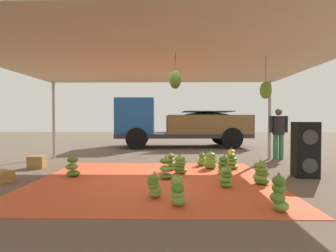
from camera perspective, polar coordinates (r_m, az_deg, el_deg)
The scene contains 22 objects.
ground_plane at distance 8.91m, azimuth -1.69°, elevation -7.45°, with size 40.00×40.00×0.00m, color brown.
tarp_orange at distance 5.96m, azimuth -3.10°, elevation -11.83°, with size 5.26×4.58×0.01m, color #D1512D.
tent_canopy at distance 5.86m, azimuth -3.04°, elevation 14.36°, with size 8.00×7.00×2.77m.
banana_bunch_0 at distance 6.70m, azimuth 12.08°, elevation -8.59°, with size 0.39×0.39×0.49m.
banana_bunch_1 at distance 7.43m, azimuth 13.94°, elevation -7.60°, with size 0.41×0.40×0.50m.
banana_bunch_2 at distance 7.01m, azimuth 0.62°, elevation -8.03°, with size 0.32×0.32×0.51m.
banana_bunch_3 at distance 5.87m, azimuth 19.81°, elevation -9.88°, with size 0.42×0.44×0.52m.
banana_bunch_4 at distance 4.63m, azimuth -3.03°, elevation -13.16°, with size 0.32×0.32×0.45m.
banana_bunch_5 at distance 7.32m, azimuth 9.33°, elevation -7.62°, with size 0.47×0.45×0.50m.
banana_bunch_6 at distance 4.22m, azimuth 2.16°, elevation -14.25°, with size 0.34×0.34×0.51m.
banana_bunch_7 at distance 7.93m, azimuth 13.77°, elevation -6.86°, with size 0.42×0.39×0.53m.
banana_bunch_8 at distance 6.60m, azimuth 2.62°, elevation -8.67°, with size 0.47×0.45×0.49m.
banana_bunch_9 at distance 6.66m, azimuth -20.27°, elevation -8.56°, with size 0.44×0.43×0.52m.
banana_bunch_10 at distance 5.44m, azimuth 12.62°, elevation -11.08°, with size 0.38×0.35×0.46m.
banana_bunch_11 at distance 6.03m, azimuth -0.51°, elevation -9.53°, with size 0.33×0.32×0.53m.
banana_bunch_12 at distance 7.79m, azimuth 7.46°, elevation -7.37°, with size 0.35×0.33×0.43m.
banana_bunch_13 at distance 4.31m, azimuth 23.26°, elevation -13.67°, with size 0.34×0.34×0.57m.
cargo_truck_main at distance 13.12m, azimuth 2.00°, elevation 0.66°, with size 6.65×2.85×2.40m.
worker_0 at distance 9.76m, azimuth 23.15°, elevation -0.75°, with size 0.64×0.39×1.75m.
speaker_stack at distance 7.00m, azimuth 27.99°, elevation -4.59°, with size 0.57×0.48×1.32m.
crate_0 at distance 8.28m, azimuth -26.88°, elevation -7.07°, with size 0.43×0.34×0.34m, color olive.
crate_1 at distance 6.82m, azimuth -32.97°, elevation -9.34°, with size 0.43×0.37×0.25m, color olive.
Camera 1 is at (0.42, -5.79, 1.37)m, focal length 27.68 mm.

